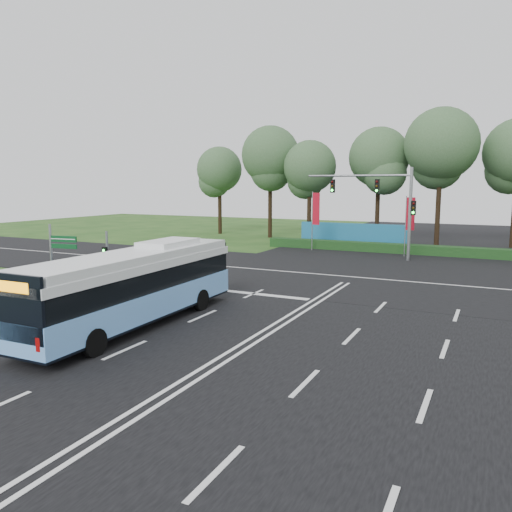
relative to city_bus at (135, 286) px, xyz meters
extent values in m
plane|color=#214818|center=(5.00, 2.34, -1.65)|extent=(120.00, 120.00, 0.00)
cube|color=black|center=(5.00, 2.34, -1.63)|extent=(20.00, 120.00, 0.04)
cube|color=black|center=(5.00, 14.34, -1.62)|extent=(120.00, 14.00, 0.05)
cube|color=gray|center=(-5.10, -0.66, -1.59)|extent=(0.25, 18.00, 0.12)
cube|color=#6EAFFF|center=(0.00, 0.01, -0.63)|extent=(2.63, 11.46, 1.05)
cube|color=black|center=(0.00, 0.01, -1.11)|extent=(2.61, 11.40, 0.29)
cube|color=black|center=(0.00, 0.01, 0.32)|extent=(2.53, 11.28, 0.90)
cube|color=white|center=(0.00, 0.01, 0.89)|extent=(2.63, 11.46, 0.33)
cube|color=white|center=(0.00, 0.01, 1.22)|extent=(2.57, 11.00, 0.33)
cube|color=white|center=(-0.05, 2.39, 1.51)|extent=(1.58, 2.88, 0.24)
cube|color=black|center=(0.13, -5.63, 0.37)|extent=(2.31, 0.17, 2.09)
cube|color=orange|center=(0.13, -5.67, 1.03)|extent=(1.33, 0.09, 0.33)
cylinder|color=black|center=(-1.18, 3.22, -1.15)|extent=(0.29, 0.99, 0.99)
cylinder|color=black|center=(1.03, 3.27, -1.15)|extent=(0.29, 0.99, 0.99)
cylinder|color=black|center=(-1.03, -3.62, -1.15)|extent=(0.29, 0.99, 0.99)
cylinder|color=black|center=(1.19, -3.57, -1.15)|extent=(0.29, 0.99, 0.99)
cylinder|color=gray|center=(-5.90, 4.85, -0.03)|extent=(0.13, 0.13, 3.23)
cube|color=black|center=(-5.90, 4.67, 0.57)|extent=(0.28, 0.20, 0.37)
sphere|color=#19F233|center=(-5.90, 4.57, 0.57)|extent=(0.13, 0.13, 0.13)
cylinder|color=gray|center=(-5.92, 1.14, 0.29)|extent=(0.12, 0.12, 3.87)
cube|color=#0C461E|center=(-5.20, 1.24, 1.54)|extent=(1.45, 0.26, 0.29)
cube|color=#0C461E|center=(-5.20, 1.24, 1.20)|extent=(1.45, 0.26, 0.21)
cube|color=white|center=(-5.20, 1.21, 1.54)|extent=(1.34, 0.20, 0.04)
cylinder|color=gray|center=(-1.59, 25.44, 0.92)|extent=(0.08, 0.08, 5.14)
cube|color=#B70F22|center=(-1.22, 25.35, 2.00)|extent=(0.67, 0.20, 2.74)
cylinder|color=gray|center=(6.35, 25.00, 0.77)|extent=(0.08, 0.08, 4.83)
cube|color=#B70F22|center=(6.71, 25.02, 1.79)|extent=(0.65, 0.07, 2.58)
cylinder|color=gray|center=(7.00, 22.84, 1.85)|extent=(0.24, 0.24, 7.00)
cylinder|color=gray|center=(3.00, 22.84, 4.75)|extent=(8.00, 0.16, 0.16)
cube|color=black|center=(4.50, 22.84, 3.95)|extent=(0.32, 0.28, 1.05)
cube|color=black|center=(1.00, 22.84, 3.95)|extent=(0.32, 0.28, 1.05)
cube|color=black|center=(7.25, 22.84, 2.35)|extent=(0.32, 0.28, 1.05)
cube|color=#133616|center=(5.00, 26.84, -1.25)|extent=(22.00, 1.20, 0.80)
cube|color=#1C6D9C|center=(1.00, 29.34, -0.55)|extent=(10.00, 0.30, 2.20)
cylinder|color=black|center=(-16.49, 35.14, 1.90)|extent=(0.44, 0.44, 7.10)
sphere|color=#3A5A35|center=(-16.49, 35.14, 5.82)|extent=(5.23, 5.23, 5.23)
cylinder|color=black|center=(-9.42, 33.79, 2.55)|extent=(0.44, 0.44, 8.41)
sphere|color=#3A5A35|center=(-9.42, 33.79, 7.20)|extent=(6.20, 6.20, 6.20)
cylinder|color=black|center=(-4.45, 32.47, 1.92)|extent=(0.44, 0.44, 7.14)
sphere|color=#3A5A35|center=(-4.45, 32.47, 5.86)|extent=(5.26, 5.26, 5.26)
cylinder|color=black|center=(2.07, 34.23, 2.33)|extent=(0.44, 0.44, 7.95)
sphere|color=#3A5A35|center=(2.07, 34.23, 6.72)|extent=(5.86, 5.86, 5.86)
cylinder|color=black|center=(7.92, 32.57, 2.77)|extent=(0.44, 0.44, 8.84)
sphere|color=#3A5A35|center=(7.92, 32.57, 7.65)|extent=(6.51, 6.51, 6.51)
camera|label=1|loc=(13.04, -15.55, 4.04)|focal=35.00mm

